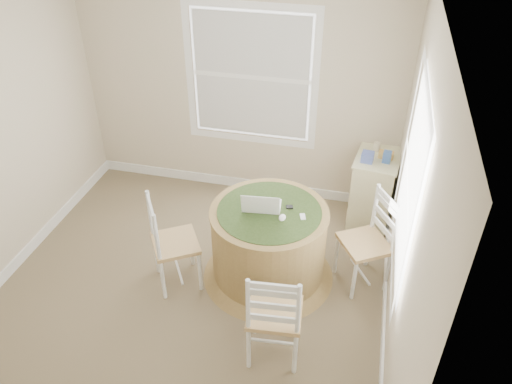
% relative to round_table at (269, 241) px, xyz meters
% --- Properties ---
extents(room, '(3.64, 3.64, 2.64)m').
position_rel_round_table_xyz_m(room, '(-0.50, -0.21, 0.88)').
color(room, '#76664B').
rests_on(room, ground).
extents(round_table, '(1.27, 1.27, 0.78)m').
position_rel_round_table_xyz_m(round_table, '(0.00, 0.00, 0.00)').
color(round_table, olive).
rests_on(round_table, ground).
extents(chair_left, '(0.56, 0.57, 0.95)m').
position_rel_round_table_xyz_m(chair_left, '(-0.82, -0.28, 0.05)').
color(chair_left, white).
rests_on(chair_left, ground).
extents(chair_near, '(0.46, 0.44, 0.95)m').
position_rel_round_table_xyz_m(chair_near, '(0.24, -0.88, 0.05)').
color(chair_near, white).
rests_on(chair_near, ground).
extents(chair_right, '(0.56, 0.57, 0.95)m').
position_rel_round_table_xyz_m(chair_right, '(0.87, 0.12, 0.05)').
color(chair_right, white).
rests_on(chair_right, ground).
extents(laptop, '(0.37, 0.34, 0.24)m').
position_rel_round_table_xyz_m(laptop, '(-0.07, 0.02, 0.39)').
color(laptop, white).
rests_on(laptop, round_table).
extents(mouse, '(0.09, 0.11, 0.03)m').
position_rel_round_table_xyz_m(mouse, '(0.13, -0.08, 0.36)').
color(mouse, white).
rests_on(mouse, round_table).
extents(phone, '(0.07, 0.10, 0.02)m').
position_rel_round_table_xyz_m(phone, '(0.31, -0.02, 0.35)').
color(phone, '#B7BABF').
rests_on(phone, round_table).
extents(keys, '(0.07, 0.06, 0.02)m').
position_rel_round_table_xyz_m(keys, '(0.17, 0.09, 0.36)').
color(keys, black).
rests_on(keys, round_table).
extents(corner_chest, '(0.52, 0.66, 0.81)m').
position_rel_round_table_xyz_m(corner_chest, '(0.91, 1.14, -0.02)').
color(corner_chest, beige).
rests_on(corner_chest, ground).
extents(tissue_box, '(0.13, 0.13, 0.10)m').
position_rel_round_table_xyz_m(tissue_box, '(0.79, 1.02, 0.44)').
color(tissue_box, '#5063B8').
rests_on(tissue_box, corner_chest).
extents(box_yellow, '(0.16, 0.12, 0.06)m').
position_rel_round_table_xyz_m(box_yellow, '(0.99, 1.15, 0.42)').
color(box_yellow, gold).
rests_on(box_yellow, corner_chest).
extents(box_blue, '(0.09, 0.09, 0.12)m').
position_rel_round_table_xyz_m(box_blue, '(0.99, 1.05, 0.45)').
color(box_blue, '#385EA8').
rests_on(box_blue, corner_chest).
extents(cup_cream, '(0.07, 0.07, 0.09)m').
position_rel_round_table_xyz_m(cup_cream, '(0.88, 1.29, 0.43)').
color(cup_cream, beige).
rests_on(cup_cream, corner_chest).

